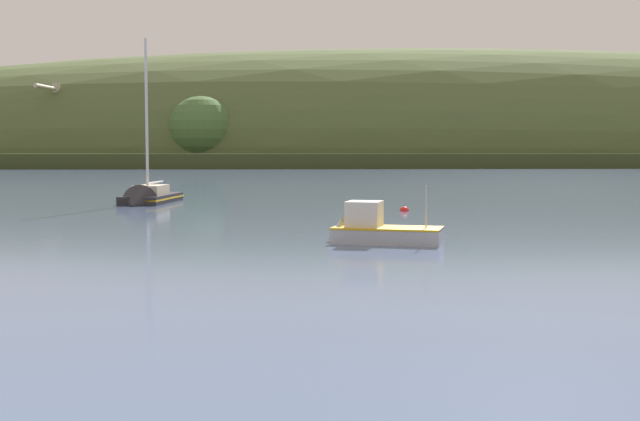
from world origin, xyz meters
name	(u,v)px	position (x,y,z in m)	size (l,w,h in m)	color
far_shoreline_hill	(457,163)	(35.61, 237.23, 0.10)	(564.22, 129.39, 63.54)	#35401E
dockside_crane	(56,125)	(-66.02, 202.60, 9.70)	(4.19, 15.42, 19.64)	#4C4C51
sailboat_midwater_white	(147,200)	(-18.04, 65.70, 0.25)	(3.75, 8.57, 13.44)	#232328
fishing_boat_moored	(375,234)	(-3.21, 39.74, 0.38)	(5.31, 3.25, 3.23)	#ADB2BC
mooring_buoy_midchannel	(404,211)	(0.13, 57.97, 0.00)	(0.62, 0.62, 0.70)	red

